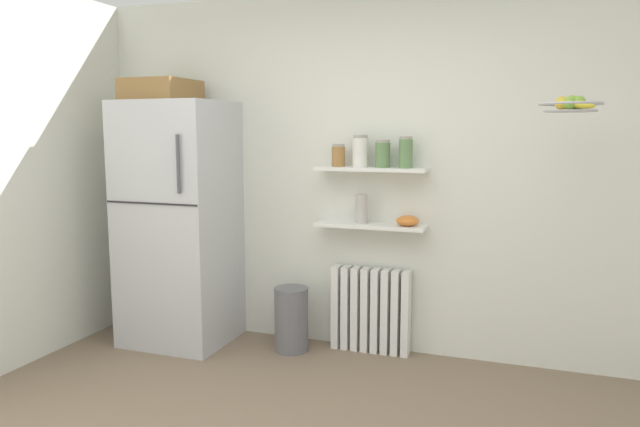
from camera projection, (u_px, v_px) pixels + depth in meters
name	position (u px, v px, depth m)	size (l,w,h in m)	color
back_wall	(380.00, 173.00, 4.31)	(7.04, 0.10, 2.60)	silver
refrigerator	(178.00, 219.00, 4.49)	(0.76, 0.71, 1.98)	#B7BABF
radiator	(371.00, 310.00, 4.34)	(0.58, 0.12, 0.62)	white
wall_shelf_lower	(371.00, 225.00, 4.22)	(0.79, 0.22, 0.03)	white
wall_shelf_upper	(371.00, 169.00, 4.16)	(0.79, 0.22, 0.03)	white
storage_jar_0	(338.00, 155.00, 4.23)	(0.09, 0.09, 0.16)	olive
storage_jar_1	(360.00, 151.00, 4.18)	(0.11, 0.11, 0.22)	silver
storage_jar_2	(383.00, 154.00, 4.12)	(0.10, 0.10, 0.19)	#5B7F4C
storage_jar_3	(406.00, 152.00, 4.07)	(0.10, 0.10, 0.22)	#5B7F4C
vase	(362.00, 209.00, 4.23)	(0.08, 0.08, 0.21)	#B2ADA8
shelf_bowl	(408.00, 221.00, 4.12)	(0.16, 0.16, 0.07)	orange
trash_bin	(291.00, 319.00, 4.35)	(0.25, 0.25, 0.47)	slate
hanging_fruit_basket	(571.00, 105.00, 3.32)	(0.35, 0.35, 0.10)	#B2B2B7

